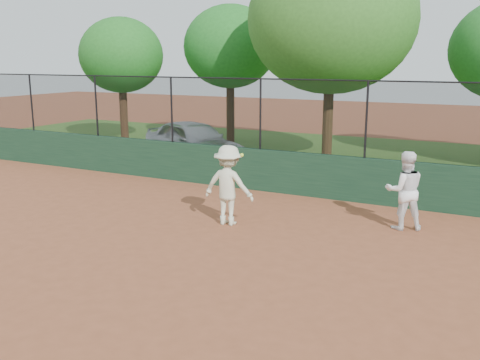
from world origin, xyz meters
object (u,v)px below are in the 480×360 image
at_px(parked_car, 194,142).
at_px(tree_2, 331,20).
at_px(tree_1, 230,47).
at_px(tree_0, 121,56).
at_px(player_second, 404,190).
at_px(player_main, 228,185).

bearing_deg(parked_car, tree_2, -38.69).
bearing_deg(tree_1, tree_2, -24.79).
xyz_separation_m(tree_0, tree_2, (9.57, -0.39, 1.18)).
bearing_deg(tree_0, tree_2, -2.32).
xyz_separation_m(player_second, tree_2, (-3.95, 6.64, 4.16)).
xyz_separation_m(player_second, tree_0, (-13.51, 7.03, 2.98)).
xyz_separation_m(player_main, tree_0, (-9.88, 8.50, 2.94)).
height_order(player_second, tree_1, tree_1).
height_order(player_second, tree_0, tree_0).
bearing_deg(tree_0, player_second, -27.49).
height_order(player_main, tree_1, tree_1).
xyz_separation_m(tree_0, tree_1, (4.31, 2.04, 0.36)).
xyz_separation_m(parked_car, player_main, (4.62, -5.91, 0.13)).
xyz_separation_m(parked_car, tree_2, (4.30, 2.20, 4.26)).
distance_m(player_main, tree_1, 12.38).
distance_m(player_second, tree_1, 13.35).
height_order(player_second, tree_2, tree_2).
relative_size(player_main, tree_0, 0.33).
height_order(parked_car, player_second, player_second).
bearing_deg(tree_2, player_second, -59.29).
height_order(tree_1, tree_2, tree_2).
bearing_deg(player_main, parked_car, 128.00).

